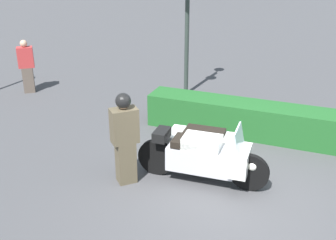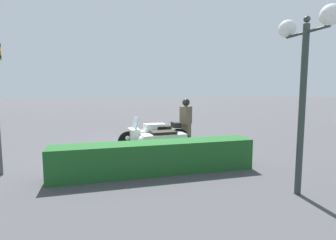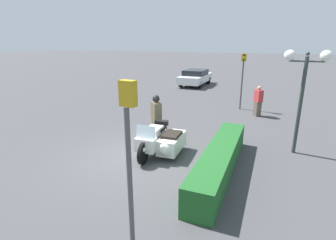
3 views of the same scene
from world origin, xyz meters
name	(u,v)px [view 2 (image 2 of 3)]	position (x,y,z in m)	size (l,w,h in m)	color
ground_plane	(135,149)	(0.00, 0.00, 0.00)	(160.00, 160.00, 0.00)	#424244
police_motorcycle	(156,138)	(-0.60, 0.67, 0.48)	(2.47, 1.24, 1.18)	black
officer_rider	(186,121)	(-1.91, -0.13, 0.92)	(0.54, 0.54, 1.74)	brown
hedge_bush_curbside	(156,157)	(-0.10, 2.71, 0.38)	(4.95, 0.76, 0.76)	#1E5623
twin_lamp_post	(305,54)	(-2.46, 4.79, 2.68)	(0.35, 1.35, 3.42)	#2D3833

